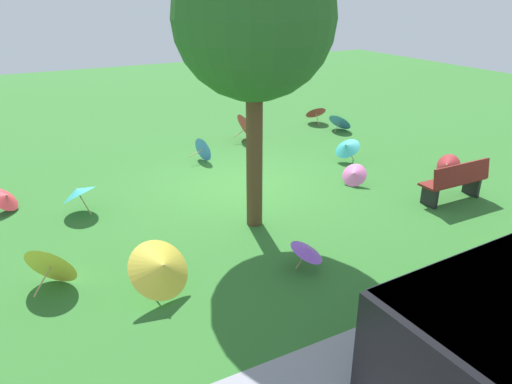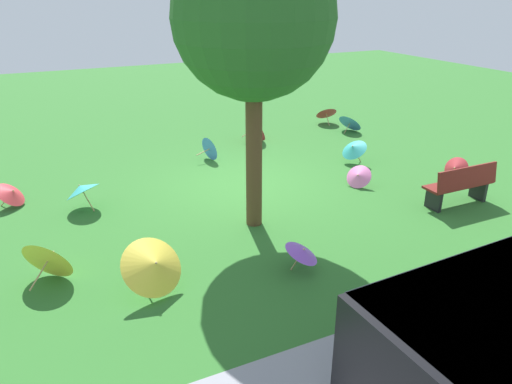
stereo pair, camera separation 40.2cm
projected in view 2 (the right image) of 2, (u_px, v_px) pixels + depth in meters
name	position (u px, v px, depth m)	size (l,w,h in m)	color
ground	(243.00, 186.00, 11.18)	(40.00, 40.00, 0.00)	#2D6B28
park_bench	(461.00, 185.00, 10.04)	(1.60, 0.49, 0.90)	maroon
shade_tree	(254.00, 19.00, 7.95)	(2.77, 2.77, 5.20)	brown
parasol_red_0	(12.00, 193.00, 10.03)	(0.79, 0.83, 0.58)	tan
parasol_teal_0	(81.00, 189.00, 9.84)	(1.01, 1.01, 0.71)	tan
parasol_teal_1	(353.00, 148.00, 12.44)	(0.73, 0.77, 0.69)	tan
parasol_yellow_0	(50.00, 257.00, 7.45)	(0.97, 0.93, 0.83)	tan
parasol_red_1	(455.00, 168.00, 11.47)	(0.60, 0.65, 0.57)	tan
parasol_pink_1	(358.00, 176.00, 11.06)	(0.69, 0.73, 0.52)	tan
parasol_purple_0	(303.00, 252.00, 7.71)	(0.79, 0.79, 0.53)	tan
parasol_blue_0	(351.00, 122.00, 15.31)	(0.86, 0.93, 0.66)	tan
parasol_blue_1	(211.00, 148.00, 12.80)	(0.69, 0.69, 0.66)	tan
parasol_red_4	(257.00, 126.00, 14.36)	(0.83, 0.96, 0.90)	tan
parasol_yellow_1	(154.00, 265.00, 7.02)	(1.14, 1.05, 0.93)	tan
parasol_red_6	(326.00, 112.00, 16.20)	(0.78, 0.72, 0.68)	tan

